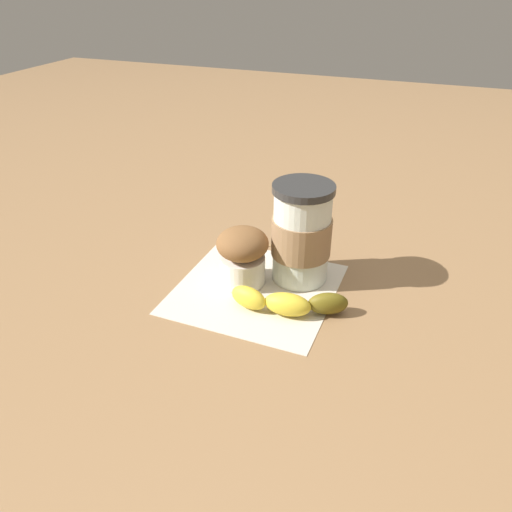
# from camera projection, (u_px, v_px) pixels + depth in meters

# --- Properties ---
(ground_plane) EXTENTS (3.00, 3.00, 0.00)m
(ground_plane) POSITION_uv_depth(u_px,v_px,m) (256.00, 289.00, 0.71)
(ground_plane) COLOR #936D47
(paper_napkin) EXTENTS (0.22, 0.22, 0.00)m
(paper_napkin) POSITION_uv_depth(u_px,v_px,m) (256.00, 288.00, 0.70)
(paper_napkin) COLOR beige
(paper_napkin) RESTS_ON ground_plane
(coffee_cup) EXTENTS (0.09, 0.09, 0.14)m
(coffee_cup) POSITION_uv_depth(u_px,v_px,m) (301.00, 234.00, 0.69)
(coffee_cup) COLOR silver
(coffee_cup) RESTS_ON paper_napkin
(muffin) EXTENTS (0.07, 0.07, 0.08)m
(muffin) POSITION_uv_depth(u_px,v_px,m) (243.00, 254.00, 0.70)
(muffin) COLOR white
(muffin) RESTS_ON paper_napkin
(banana) EXTENTS (0.06, 0.16, 0.03)m
(banana) POSITION_uv_depth(u_px,v_px,m) (288.00, 302.00, 0.65)
(banana) COLOR yellow
(banana) RESTS_ON paper_napkin
(wooden_stirrer) EXTENTS (0.06, 0.10, 0.00)m
(wooden_stirrer) POSITION_uv_depth(u_px,v_px,m) (290.00, 244.00, 0.82)
(wooden_stirrer) COLOR #9E7547
(wooden_stirrer) RESTS_ON ground_plane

